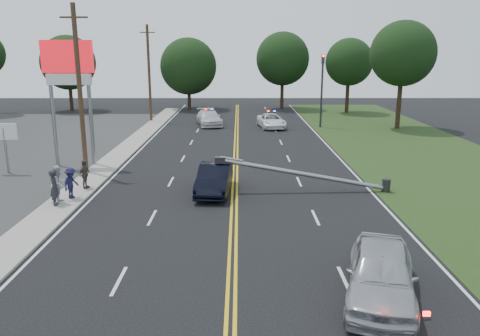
{
  "coord_description": "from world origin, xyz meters",
  "views": [
    {
      "loc": [
        0.24,
        -15.96,
        7.31
      ],
      "look_at": [
        0.29,
        6.47,
        1.7
      ],
      "focal_mm": 35.0,
      "sensor_mm": 36.0,
      "label": 1
    }
  ],
  "objects_px": {
    "utility_pole_far": "(149,73)",
    "bystander_b": "(59,184)",
    "utility_pole_mid": "(80,90)",
    "emergency_b": "(209,118)",
    "bystander_d": "(85,174)",
    "pylon_sign": "(68,73)",
    "traffic_signal": "(322,84)",
    "fallen_streetlight": "(313,175)",
    "crashed_sedan": "(214,179)",
    "waiting_sedan": "(381,274)",
    "emergency_a": "(271,121)",
    "bystander_c": "(71,183)",
    "small_sign": "(4,136)",
    "bystander_a": "(54,188)"
  },
  "relations": [
    {
      "from": "bystander_a",
      "to": "utility_pole_far",
      "type": "bearing_deg",
      "value": -14.37
    },
    {
      "from": "utility_pole_far",
      "to": "bystander_d",
      "type": "xyz_separation_m",
      "value": [
        1.14,
        -25.69,
        -4.18
      ]
    },
    {
      "from": "bystander_c",
      "to": "pylon_sign",
      "type": "bearing_deg",
      "value": 34.5
    },
    {
      "from": "small_sign",
      "to": "fallen_streetlight",
      "type": "relative_size",
      "value": 0.33
    },
    {
      "from": "emergency_b",
      "to": "waiting_sedan",
      "type": "bearing_deg",
      "value": -89.93
    },
    {
      "from": "traffic_signal",
      "to": "waiting_sedan",
      "type": "distance_m",
      "value": 33.55
    },
    {
      "from": "utility_pole_mid",
      "to": "bystander_a",
      "type": "distance_m",
      "value": 7.7
    },
    {
      "from": "fallen_streetlight",
      "to": "crashed_sedan",
      "type": "xyz_separation_m",
      "value": [
        -5.25,
        -0.11,
        -0.16
      ]
    },
    {
      "from": "fallen_streetlight",
      "to": "bystander_b",
      "type": "xyz_separation_m",
      "value": [
        -12.73,
        -2.08,
        0.12
      ]
    },
    {
      "from": "traffic_signal",
      "to": "bystander_b",
      "type": "height_order",
      "value": "traffic_signal"
    },
    {
      "from": "pylon_sign",
      "to": "bystander_d",
      "type": "relative_size",
      "value": 5.11
    },
    {
      "from": "traffic_signal",
      "to": "bystander_c",
      "type": "bearing_deg",
      "value": -125.11
    },
    {
      "from": "crashed_sedan",
      "to": "bystander_c",
      "type": "height_order",
      "value": "bystander_c"
    },
    {
      "from": "fallen_streetlight",
      "to": "emergency_a",
      "type": "relative_size",
      "value": 1.93
    },
    {
      "from": "crashed_sedan",
      "to": "bystander_d",
      "type": "height_order",
      "value": "bystander_d"
    },
    {
      "from": "crashed_sedan",
      "to": "emergency_b",
      "type": "bearing_deg",
      "value": 98.14
    },
    {
      "from": "traffic_signal",
      "to": "emergency_b",
      "type": "relative_size",
      "value": 1.32
    },
    {
      "from": "bystander_b",
      "to": "bystander_c",
      "type": "distance_m",
      "value": 0.75
    },
    {
      "from": "traffic_signal",
      "to": "utility_pole_mid",
      "type": "xyz_separation_m",
      "value": [
        -17.5,
        -18.0,
        0.88
      ]
    },
    {
      "from": "emergency_b",
      "to": "bystander_d",
      "type": "relative_size",
      "value": 3.4
    },
    {
      "from": "traffic_signal",
      "to": "fallen_streetlight",
      "type": "xyz_separation_m",
      "value": [
        -4.11,
        -22.0,
        -3.29
      ]
    },
    {
      "from": "bystander_b",
      "to": "bystander_a",
      "type": "bearing_deg",
      "value": -175.31
    },
    {
      "from": "emergency_a",
      "to": "bystander_b",
      "type": "xyz_separation_m",
      "value": [
        -11.95,
        -23.75,
        0.37
      ]
    },
    {
      "from": "utility_pole_far",
      "to": "crashed_sedan",
      "type": "relative_size",
      "value": 2.17
    },
    {
      "from": "waiting_sedan",
      "to": "pylon_sign",
      "type": "bearing_deg",
      "value": 147.2
    },
    {
      "from": "utility_pole_far",
      "to": "bystander_d",
      "type": "bearing_deg",
      "value": -87.47
    },
    {
      "from": "fallen_streetlight",
      "to": "bystander_c",
      "type": "height_order",
      "value": "fallen_streetlight"
    },
    {
      "from": "utility_pole_far",
      "to": "bystander_b",
      "type": "relative_size",
      "value": 5.42
    },
    {
      "from": "emergency_a",
      "to": "bystander_b",
      "type": "height_order",
      "value": "bystander_b"
    },
    {
      "from": "emergency_b",
      "to": "bystander_b",
      "type": "height_order",
      "value": "bystander_b"
    },
    {
      "from": "bystander_d",
      "to": "utility_pole_mid",
      "type": "bearing_deg",
      "value": 30.05
    },
    {
      "from": "bystander_a",
      "to": "bystander_c",
      "type": "relative_size",
      "value": 1.09
    },
    {
      "from": "waiting_sedan",
      "to": "bystander_b",
      "type": "xyz_separation_m",
      "value": [
        -13.04,
        9.09,
        0.2
      ]
    },
    {
      "from": "utility_pole_mid",
      "to": "utility_pole_far",
      "type": "bearing_deg",
      "value": 90.0
    },
    {
      "from": "emergency_a",
      "to": "bystander_d",
      "type": "relative_size",
      "value": 3.09
    },
    {
      "from": "utility_pole_far",
      "to": "emergency_b",
      "type": "distance_m",
      "value": 8.2
    },
    {
      "from": "bystander_d",
      "to": "small_sign",
      "type": "bearing_deg",
      "value": 71.08
    },
    {
      "from": "fallen_streetlight",
      "to": "emergency_b",
      "type": "distance_m",
      "value": 24.23
    },
    {
      "from": "bystander_a",
      "to": "bystander_b",
      "type": "xyz_separation_m",
      "value": [
        0.06,
        0.4,
        0.06
      ]
    },
    {
      "from": "bystander_b",
      "to": "bystander_d",
      "type": "distance_m",
      "value": 2.45
    },
    {
      "from": "crashed_sedan",
      "to": "emergency_a",
      "type": "height_order",
      "value": "crashed_sedan"
    },
    {
      "from": "fallen_streetlight",
      "to": "crashed_sedan",
      "type": "height_order",
      "value": "fallen_streetlight"
    },
    {
      "from": "waiting_sedan",
      "to": "bystander_a",
      "type": "bearing_deg",
      "value": 162.52
    },
    {
      "from": "utility_pole_far",
      "to": "utility_pole_mid",
      "type": "bearing_deg",
      "value": -90.0
    },
    {
      "from": "waiting_sedan",
      "to": "bystander_a",
      "type": "height_order",
      "value": "bystander_a"
    },
    {
      "from": "waiting_sedan",
      "to": "fallen_streetlight",
      "type": "bearing_deg",
      "value": 107.65
    },
    {
      "from": "small_sign",
      "to": "bystander_b",
      "type": "relative_size",
      "value": 1.68
    },
    {
      "from": "fallen_streetlight",
      "to": "crashed_sedan",
      "type": "distance_m",
      "value": 5.26
    },
    {
      "from": "waiting_sedan",
      "to": "bystander_d",
      "type": "distance_m",
      "value": 17.02
    },
    {
      "from": "pylon_sign",
      "to": "traffic_signal",
      "type": "relative_size",
      "value": 1.13
    }
  ]
}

